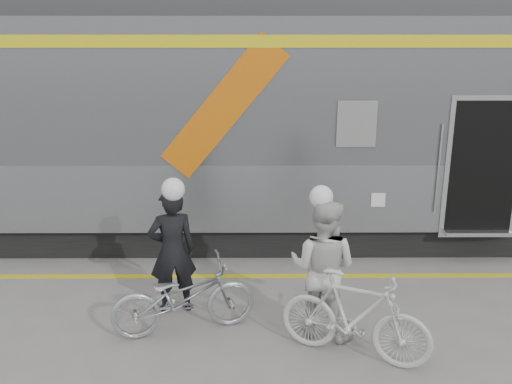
{
  "coord_description": "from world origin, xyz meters",
  "views": [
    {
      "loc": [
        0.35,
        -5.41,
        3.55
      ],
      "look_at": [
        0.39,
        1.6,
        1.5
      ],
      "focal_mm": 38.0,
      "sensor_mm": 36.0,
      "label": 1
    }
  ],
  "objects_px": {
    "bicycle_right": "(355,316)",
    "bicycle_left": "(184,297)",
    "man": "(172,251)",
    "woman": "(323,268)"
  },
  "relations": [
    {
      "from": "bicycle_right",
      "to": "bicycle_left",
      "type": "bearing_deg",
      "value": 98.19
    },
    {
      "from": "man",
      "to": "bicycle_right",
      "type": "bearing_deg",
      "value": 136.69
    },
    {
      "from": "bicycle_left",
      "to": "woman",
      "type": "height_order",
      "value": "woman"
    },
    {
      "from": "woman",
      "to": "bicycle_right",
      "type": "xyz_separation_m",
      "value": [
        0.3,
        -0.55,
        -0.34
      ]
    },
    {
      "from": "bicycle_left",
      "to": "woman",
      "type": "relative_size",
      "value": 1.02
    },
    {
      "from": "bicycle_left",
      "to": "man",
      "type": "bearing_deg",
      "value": 4.02
    },
    {
      "from": "bicycle_right",
      "to": "man",
      "type": "bearing_deg",
      "value": 87.12
    },
    {
      "from": "man",
      "to": "woman",
      "type": "xyz_separation_m",
      "value": [
        1.88,
        -0.58,
        0.02
      ]
    },
    {
      "from": "man",
      "to": "woman",
      "type": "distance_m",
      "value": 1.97
    },
    {
      "from": "man",
      "to": "bicycle_right",
      "type": "height_order",
      "value": "man"
    }
  ]
}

